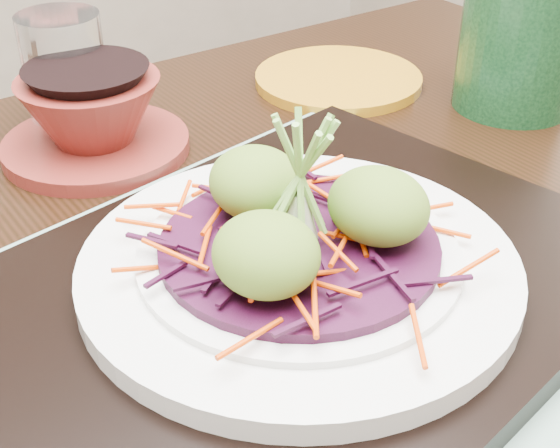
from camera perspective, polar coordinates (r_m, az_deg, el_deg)
dining_table at (r=0.61m, az=-4.02°, el=-12.09°), size 1.25×0.86×0.76m
placemat at (r=0.53m, az=1.33°, el=-5.79°), size 0.56×0.46×0.00m
serving_tray at (r=0.52m, az=1.35°, el=-4.74°), size 0.48×0.39×0.02m
white_plate at (r=0.51m, az=1.38°, el=-3.00°), size 0.29×0.29×0.02m
cabbage_bed at (r=0.50m, az=1.40°, el=-1.65°), size 0.18×0.18×0.01m
carrot_julienne at (r=0.49m, az=1.41°, el=-0.80°), size 0.22×0.22×0.01m
guacamole_scoops at (r=0.48m, az=1.49°, el=0.81°), size 0.16×0.14×0.05m
scallion_garnish at (r=0.47m, az=1.48°, el=3.09°), size 0.07×0.07×0.10m
water_glass at (r=0.77m, az=-15.44°, el=10.68°), size 0.09×0.09×0.11m
terracotta_bowl_set at (r=0.72m, az=-13.54°, el=7.41°), size 0.18×0.18×0.07m
yellow_plate at (r=0.86m, az=4.28°, el=10.53°), size 0.18×0.18×0.01m
green_jar at (r=0.82m, az=17.15°, el=12.68°), size 0.14×0.14×0.14m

